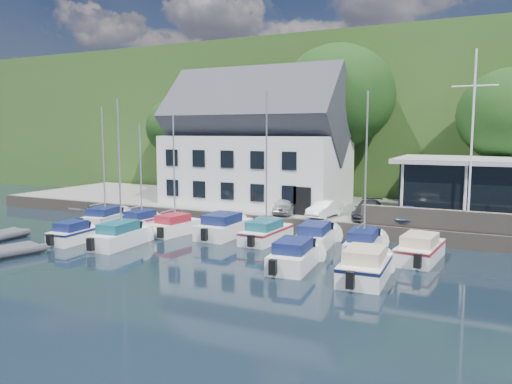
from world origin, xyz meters
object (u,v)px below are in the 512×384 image
(car_blue, at_px, (407,213))
(flagpole, at_px, (472,140))
(car_dgrey, at_px, (368,210))
(boat_r1_3, at_px, (224,225))
(car_white, at_px, (325,209))
(boat_r2_1, at_px, (119,171))
(boat_r2_0, at_px, (74,232))
(boat_r1_0, at_px, (104,169))
(boat_r1_5, at_px, (316,235))
(harbor_building, at_px, (257,150))
(car_silver, at_px, (285,205))
(boat_r1_2, at_px, (174,172))
(boat_r2_4, at_px, (366,263))
(boat_r1_6, at_px, (366,177))
(boat_r2_3, at_px, (295,253))
(dinghy_1, at_px, (10,249))
(boat_r1_7, at_px, (420,247))
(boat_r1_1, at_px, (141,171))
(club_pavilion, at_px, (501,190))
(boat_r1_4, at_px, (266,174))
(dinghy_0, at_px, (3,234))

(car_blue, bearing_deg, flagpole, -13.84)
(car_dgrey, xyz_separation_m, boat_r1_3, (-8.21, -5.24, -0.82))
(car_white, xyz_separation_m, boat_r2_1, (-9.62, -9.60, 2.99))
(boat_r2_0, bearing_deg, boat_r1_0, 110.21)
(car_blue, height_order, boat_r1_5, car_blue)
(harbor_building, xyz_separation_m, car_silver, (4.10, -3.83, -3.77))
(boat_r1_2, xyz_separation_m, boat_r2_4, (14.02, -4.75, -3.39))
(car_blue, height_order, boat_r1_6, boat_r1_6)
(boat_r1_5, relative_size, boat_r2_3, 1.07)
(boat_r2_1, xyz_separation_m, dinghy_1, (-3.84, -4.68, -4.18))
(car_blue, xyz_separation_m, flagpole, (3.68, -0.66, 4.74))
(boat_r2_0, bearing_deg, boat_r2_3, -0.56)
(boat_r1_6, relative_size, boat_r1_7, 1.44)
(boat_r2_3, bearing_deg, boat_r1_5, 91.83)
(boat_r1_1, xyz_separation_m, boat_r1_7, (18.87, -0.37, -3.39))
(boat_r2_3, relative_size, boat_r2_4, 1.01)
(boat_r2_3, bearing_deg, boat_r2_1, 175.19)
(boat_r2_3, height_order, boat_r2_4, boat_r2_4)
(harbor_building, relative_size, boat_r1_2, 1.73)
(boat_r1_7, bearing_deg, boat_r2_1, -160.53)
(boat_r1_6, height_order, boat_r2_4, boat_r1_6)
(boat_r1_6, bearing_deg, boat_r2_1, -166.66)
(boat_r1_2, xyz_separation_m, boat_r2_0, (-4.15, -4.90, -3.49))
(boat_r1_6, relative_size, boat_r2_3, 1.46)
(boat_r1_3, height_order, boat_r1_6, boat_r1_6)
(car_blue, relative_size, flagpole, 0.32)
(boat_r1_0, bearing_deg, car_blue, 5.39)
(boat_r1_0, bearing_deg, car_silver, 13.45)
(club_pavilion, distance_m, boat_r1_0, 27.35)
(boat_r1_1, relative_size, boat_r2_0, 1.79)
(flagpole, height_order, boat_r2_4, flagpole)
(boat_r1_3, height_order, boat_r1_7, boat_r1_3)
(boat_r1_3, bearing_deg, flagpole, 16.90)
(boat_r1_0, bearing_deg, boat_r1_4, -8.38)
(boat_r1_6, bearing_deg, car_white, 123.15)
(harbor_building, distance_m, car_white, 8.99)
(car_white, distance_m, car_blue, 5.45)
(car_dgrey, xyz_separation_m, boat_r1_4, (-5.08, -5.40, 2.65))
(harbor_building, height_order, boat_r1_1, harbor_building)
(club_pavilion, xyz_separation_m, flagpole, (-1.75, -3.65, 3.27))
(boat_r1_3, distance_m, dinghy_1, 12.62)
(flagpole, height_order, dinghy_0, flagpole)
(boat_r2_0, height_order, boat_r2_4, boat_r2_4)
(club_pavilion, xyz_separation_m, boat_r1_4, (-13.11, -8.20, 1.20))
(boat_r1_3, bearing_deg, dinghy_1, -129.87)
(car_silver, distance_m, dinghy_1, 17.82)
(boat_r1_0, distance_m, boat_r2_3, 17.65)
(boat_r1_1, bearing_deg, boat_r2_4, -12.39)
(boat_r1_1, bearing_deg, harbor_building, 66.66)
(club_pavilion, xyz_separation_m, car_dgrey, (-8.03, -2.80, -1.45))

